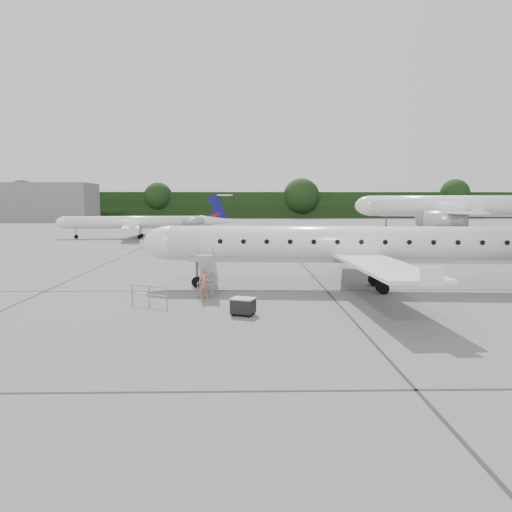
{
  "coord_description": "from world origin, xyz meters",
  "views": [
    {
      "loc": [
        -9.03,
        -24.85,
        5.24
      ],
      "look_at": [
        -8.47,
        1.77,
        2.3
      ],
      "focal_mm": 35.0,
      "sensor_mm": 36.0,
      "label": 1
    }
  ],
  "objects": [
    {
      "name": "ground",
      "position": [
        0.0,
        0.0,
        0.0
      ],
      "size": [
        320.0,
        320.0,
        0.0
      ],
      "primitive_type": "plane",
      "color": "slate",
      "rests_on": "ground"
    },
    {
      "name": "treeline",
      "position": [
        0.0,
        130.0,
        4.0
      ],
      "size": [
        260.0,
        4.0,
        8.0
      ],
      "primitive_type": "cube",
      "color": "black",
      "rests_on": "ground"
    },
    {
      "name": "terminal_building",
      "position": [
        -70.0,
        110.0,
        5.0
      ],
      "size": [
        40.0,
        14.0,
        10.0
      ],
      "primitive_type": "cube",
      "color": "slate",
      "rests_on": "ground"
    },
    {
      "name": "main_regional_jet",
      "position": [
        -2.17,
        4.44,
        3.75
      ],
      "size": [
        30.87,
        23.36,
        7.51
      ],
      "primitive_type": null,
      "rotation": [
        0.0,
        0.0,
        -0.08
      ],
      "color": "silver",
      "rests_on": "ground"
    },
    {
      "name": "airstair",
      "position": [
        -11.14,
        2.89,
        1.18
      ],
      "size": [
        1.04,
        2.4,
        2.35
      ],
      "primitive_type": null,
      "rotation": [
        0.0,
        0.0,
        -0.08
      ],
      "color": "silver",
      "rests_on": "ground"
    },
    {
      "name": "passenger",
      "position": [
        -11.25,
        1.58,
        0.87
      ],
      "size": [
        0.68,
        0.49,
        1.74
      ],
      "primitive_type": "imported",
      "rotation": [
        0.0,
        0.0,
        0.12
      ],
      "color": "#9C6955",
      "rests_on": "ground"
    },
    {
      "name": "safety_railing",
      "position": [
        -13.89,
        -0.07,
        0.5
      ],
      "size": [
        1.97,
        1.12,
        1.0
      ],
      "primitive_type": null,
      "rotation": [
        0.0,
        0.0,
        -0.5
      ],
      "color": "gray",
      "rests_on": "ground"
    },
    {
      "name": "baggage_cart",
      "position": [
        -9.15,
        -2.32,
        0.43
      ],
      "size": [
        1.23,
        1.12,
        0.87
      ],
      "primitive_type": null,
      "rotation": [
        0.0,
        0.0,
        -0.37
      ],
      "color": "black",
      "rests_on": "ground"
    },
    {
      "name": "bg_narrowbody",
      "position": [
        25.53,
        57.51,
        6.15
      ],
      "size": [
        39.07,
        31.99,
        12.3
      ],
      "primitive_type": null,
      "rotation": [
        0.0,
        0.0,
        -0.24
      ],
      "color": "silver",
      "rests_on": "ground"
    },
    {
      "name": "bg_regional_left",
      "position": [
        -24.82,
        46.09,
        3.12
      ],
      "size": [
        25.3,
        19.29,
        6.24
      ],
      "primitive_type": null,
      "rotation": [
        0.0,
        0.0,
        0.09
      ],
      "color": "silver",
      "rests_on": "ground"
    }
  ]
}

